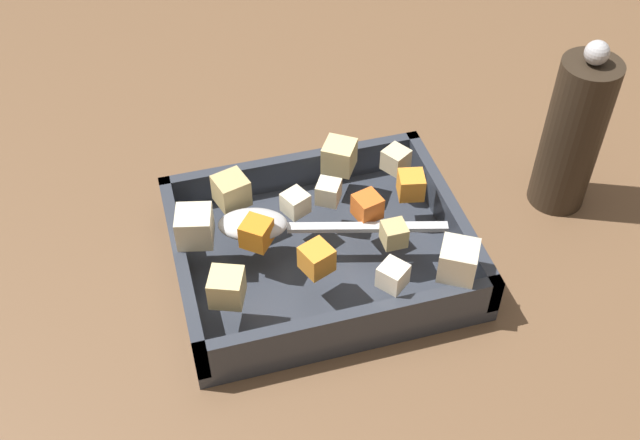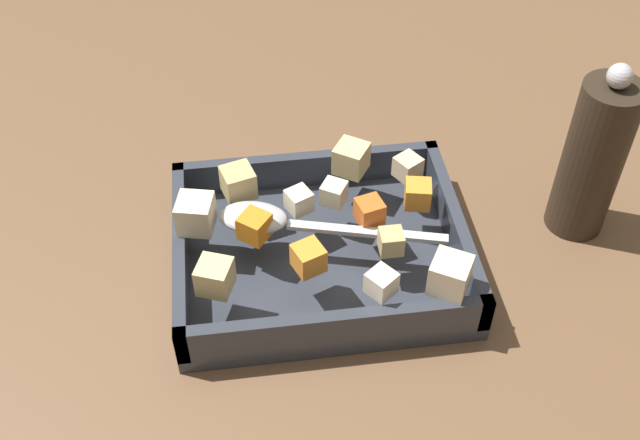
{
  "view_description": "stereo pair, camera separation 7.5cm",
  "coord_description": "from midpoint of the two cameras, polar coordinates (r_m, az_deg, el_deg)",
  "views": [
    {
      "loc": [
        -0.13,
        -0.49,
        0.6
      ],
      "look_at": [
        0.02,
        0.01,
        0.06
      ],
      "focal_mm": 43.84,
      "sensor_mm": 36.0,
      "label": 1
    },
    {
      "loc": [
        -0.05,
        -0.51,
        0.6
      ],
      "look_at": [
        0.02,
        0.01,
        0.06
      ],
      "focal_mm": 43.84,
      "sensor_mm": 36.0,
      "label": 2
    }
  ],
  "objects": [
    {
      "name": "ground_plane",
      "position": [
        0.79,
        -3.66,
        -4.41
      ],
      "size": [
        4.0,
        4.0,
        0.0
      ],
      "primitive_type": "plane",
      "color": "brown"
    },
    {
      "name": "potato_chunk_corner_ne",
      "position": [
        0.77,
        -4.58,
        1.12
      ],
      "size": [
        0.03,
        0.03,
        0.02
      ],
      "primitive_type": "cube",
      "rotation": [
        0.0,
        0.0,
        5.16
      ],
      "color": "beige",
      "rests_on": "baking_dish"
    },
    {
      "name": "parsnip_chunk_back_center",
      "position": [
        0.71,
        7.11,
        -3.11
      ],
      "size": [
        0.05,
        0.05,
        0.03
      ],
      "primitive_type": "cube",
      "rotation": [
        0.0,
        0.0,
        2.61
      ],
      "color": "beige",
      "rests_on": "baking_dish"
    },
    {
      "name": "potato_chunk_corner_nw",
      "position": [
        0.75,
        -11.98,
        -0.61
      ],
      "size": [
        0.04,
        0.04,
        0.03
      ],
      "primitive_type": "cube",
      "rotation": [
        0.0,
        0.0,
        1.34
      ],
      "color": "beige",
      "rests_on": "baking_dish"
    },
    {
      "name": "carrot_chunk_heap_top",
      "position": [
        0.78,
        3.95,
        2.44
      ],
      "size": [
        0.03,
        0.03,
        0.03
      ],
      "primitive_type": "cube",
      "rotation": [
        0.0,
        0.0,
        1.37
      ],
      "color": "orange",
      "rests_on": "baking_dish"
    },
    {
      "name": "baking_dish",
      "position": [
        0.79,
        -2.74,
        -2.59
      ],
      "size": [
        0.29,
        0.23,
        0.05
      ],
      "color": "#333842",
      "rests_on": "ground_plane"
    },
    {
      "name": "potato_chunk_front_center",
      "position": [
        0.74,
        2.54,
        -1.17
      ],
      "size": [
        0.02,
        0.02,
        0.02
      ],
      "primitive_type": "cube",
      "rotation": [
        0.0,
        0.0,
        0.0
      ],
      "color": "tan",
      "rests_on": "baking_dish"
    },
    {
      "name": "pepper_mill",
      "position": [
        0.84,
        15.56,
        5.94
      ],
      "size": [
        0.06,
        0.06,
        0.2
      ],
      "color": "#2D2319",
      "rests_on": "ground_plane"
    },
    {
      "name": "carrot_chunk_under_handle",
      "position": [
        0.71,
        -3.02,
        -2.95
      ],
      "size": [
        0.03,
        0.03,
        0.03
      ],
      "primitive_type": "cube",
      "rotation": [
        0.0,
        0.0,
        1.96
      ],
      "color": "orange",
      "rests_on": "baking_dish"
    },
    {
      "name": "potato_chunk_corner_se",
      "position": [
        0.78,
        -2.14,
        1.93
      ],
      "size": [
        0.03,
        0.03,
        0.02
      ],
      "primitive_type": "cube",
      "rotation": [
        0.0,
        0.0,
        4.17
      ],
      "color": "beige",
      "rests_on": "baking_dish"
    },
    {
      "name": "carrot_chunk_center",
      "position": [
        0.76,
        0.67,
        0.86
      ],
      "size": [
        0.03,
        0.03,
        0.02
      ],
      "primitive_type": "cube",
      "rotation": [
        0.0,
        0.0,
        0.26
      ],
      "color": "orange",
      "rests_on": "baking_dish"
    },
    {
      "name": "carrot_chunk_far_left",
      "position": [
        0.74,
        -7.57,
        -1.1
      ],
      "size": [
        0.04,
        0.04,
        0.03
      ],
      "primitive_type": "cube",
      "rotation": [
        0.0,
        0.0,
        0.9
      ],
      "color": "orange",
      "rests_on": "baking_dish"
    },
    {
      "name": "potato_chunk_mid_left",
      "position": [
        0.78,
        -9.24,
        2.0
      ],
      "size": [
        0.04,
        0.04,
        0.03
      ],
      "primitive_type": "cube",
      "rotation": [
        0.0,
        0.0,
        3.42
      ],
      "color": "tan",
      "rests_on": "baking_dish"
    },
    {
      "name": "parsnip_chunk_mid_right",
      "position": [
        0.7,
        2.3,
        -4.24
      ],
      "size": [
        0.03,
        0.03,
        0.02
      ],
      "primitive_type": "cube",
      "rotation": [
        0.0,
        0.0,
        0.66
      ],
      "color": "silver",
      "rests_on": "baking_dish"
    },
    {
      "name": "potato_chunk_near_right",
      "position": [
        0.81,
        -1.24,
        4.57
      ],
      "size": [
        0.04,
        0.04,
        0.03
      ],
      "primitive_type": "cube",
      "rotation": [
        0.0,
        0.0,
        4.13
      ],
      "color": "#E0CC89",
      "rests_on": "baking_dish"
    },
    {
      "name": "potato_chunk_far_right",
      "position": [
        0.7,
        -9.91,
        -5.04
      ],
      "size": [
        0.04,
        0.04,
        0.03
      ],
      "primitive_type": "cube",
      "rotation": [
        0.0,
        0.0,
        5.91
      ],
      "color": "#E0CC89",
      "rests_on": "baking_dish"
    },
    {
      "name": "serving_spoon",
      "position": [
        0.75,
        -6.73,
        -0.5
      ],
      "size": [
        0.22,
        0.08,
        0.02
      ],
      "rotation": [
        0.0,
        0.0,
        6.02
      ],
      "color": "silver",
      "rests_on": "baking_dish"
    },
    {
      "name": "potato_chunk_corner_sw",
      "position": [
        0.81,
        2.93,
        4.31
      ],
      "size": [
        0.03,
        0.03,
        0.02
      ],
      "primitive_type": "cube",
      "rotation": [
        0.0,
        0.0,
        5.26
      ],
      "color": "beige",
      "rests_on": "baking_dish"
    }
  ]
}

